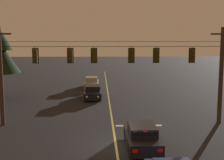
# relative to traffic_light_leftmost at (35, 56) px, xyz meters

# --- Properties ---
(ground_plane) EXTENTS (180.00, 180.00, 0.00)m
(ground_plane) POSITION_rel_traffic_light_leftmost_xyz_m (5.57, -4.55, -5.09)
(ground_plane) COLOR black
(lane_centre_stripe) EXTENTS (0.14, 60.00, 0.01)m
(lane_centre_stripe) POSITION_rel_traffic_light_leftmost_xyz_m (5.57, 6.02, -5.09)
(lane_centre_stripe) COLOR #D1C64C
(lane_centre_stripe) RESTS_ON ground
(stop_bar_paint) EXTENTS (3.40, 0.36, 0.01)m
(stop_bar_paint) POSITION_rel_traffic_light_leftmost_xyz_m (7.47, -0.58, -5.09)
(stop_bar_paint) COLOR silver
(stop_bar_paint) RESTS_ON ground
(signal_span_assembly) EXTENTS (17.96, 0.32, 7.15)m
(signal_span_assembly) POSITION_rel_traffic_light_leftmost_xyz_m (5.57, 0.02, -1.37)
(signal_span_assembly) COLOR #38281C
(signal_span_assembly) RESTS_ON ground
(traffic_light_leftmost) EXTENTS (0.48, 0.41, 1.22)m
(traffic_light_leftmost) POSITION_rel_traffic_light_leftmost_xyz_m (0.00, 0.00, 0.00)
(traffic_light_leftmost) COLOR black
(traffic_light_left_inner) EXTENTS (0.48, 0.41, 1.22)m
(traffic_light_left_inner) POSITION_rel_traffic_light_leftmost_xyz_m (2.51, 0.00, 0.00)
(traffic_light_left_inner) COLOR black
(traffic_light_centre) EXTENTS (0.48, 0.41, 1.22)m
(traffic_light_centre) POSITION_rel_traffic_light_leftmost_xyz_m (4.22, 0.00, 0.00)
(traffic_light_centre) COLOR black
(traffic_light_right_inner) EXTENTS (0.48, 0.41, 1.22)m
(traffic_light_right_inner) POSITION_rel_traffic_light_leftmost_xyz_m (6.96, 0.00, 0.00)
(traffic_light_right_inner) COLOR black
(traffic_light_rightmost) EXTENTS (0.48, 0.41, 1.22)m
(traffic_light_rightmost) POSITION_rel_traffic_light_leftmost_xyz_m (8.79, 0.00, 0.00)
(traffic_light_rightmost) COLOR black
(traffic_light_far_right) EXTENTS (0.48, 0.41, 1.22)m
(traffic_light_far_right) POSITION_rel_traffic_light_leftmost_xyz_m (11.45, 0.00, 0.00)
(traffic_light_far_right) COLOR black
(car_waiting_near_lane) EXTENTS (1.80, 4.33, 1.39)m
(car_waiting_near_lane) POSITION_rel_traffic_light_leftmost_xyz_m (7.07, -5.00, -4.44)
(car_waiting_near_lane) COLOR black
(car_waiting_near_lane) RESTS_ON ground
(car_oncoming_lead) EXTENTS (1.80, 4.42, 1.39)m
(car_oncoming_lead) POSITION_rel_traffic_light_leftmost_xyz_m (3.89, 9.76, -4.44)
(car_oncoming_lead) COLOR black
(car_oncoming_lead) RESTS_ON ground
(car_oncoming_trailing) EXTENTS (1.80, 4.42, 1.39)m
(car_oncoming_trailing) POSITION_rel_traffic_light_leftmost_xyz_m (3.57, 16.78, -4.44)
(car_oncoming_trailing) COLOR gray
(car_oncoming_trailing) RESTS_ON ground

